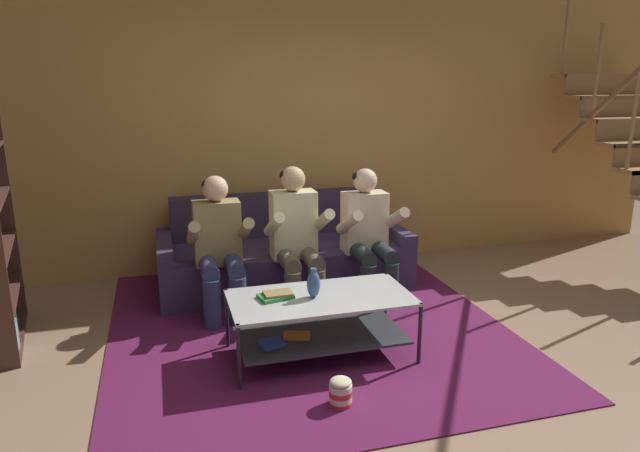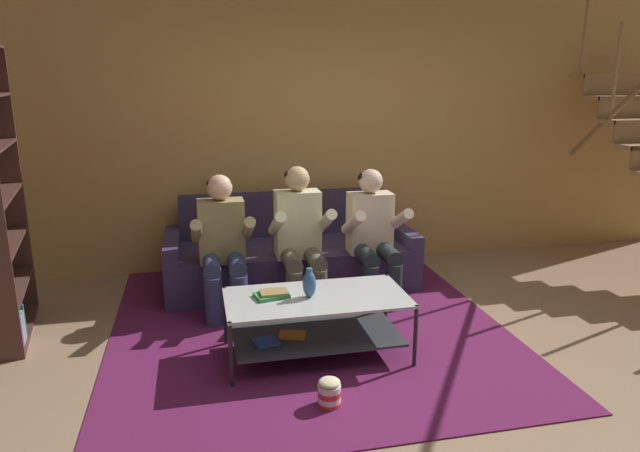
# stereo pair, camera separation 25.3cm
# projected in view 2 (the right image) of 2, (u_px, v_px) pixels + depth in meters

# --- Properties ---
(ground) EXTENTS (16.80, 16.80, 0.00)m
(ground) POSITION_uv_depth(u_px,v_px,m) (395.00, 371.00, 3.83)
(ground) COLOR #9A7C60
(back_partition) EXTENTS (8.40, 0.12, 2.90)m
(back_partition) POSITION_uv_depth(u_px,v_px,m) (318.00, 124.00, 5.78)
(back_partition) COLOR tan
(back_partition) RESTS_ON ground
(couch) EXTENTS (2.28, 0.94, 0.82)m
(couch) POSITION_uv_depth(u_px,v_px,m) (290.00, 256.00, 5.41)
(couch) COLOR #392E50
(couch) RESTS_ON ground
(person_seated_left) EXTENTS (0.50, 0.58, 1.14)m
(person_seated_left) POSITION_uv_depth(u_px,v_px,m) (222.00, 240.00, 4.66)
(person_seated_left) COLOR navy
(person_seated_left) RESTS_ON ground
(person_seated_middle) EXTENTS (0.50, 0.58, 1.19)m
(person_seated_middle) POSITION_uv_depth(u_px,v_px,m) (300.00, 233.00, 4.79)
(person_seated_middle) COLOR brown
(person_seated_middle) RESTS_ON ground
(person_seated_right) EXTENTS (0.50, 0.58, 1.14)m
(person_seated_right) POSITION_uv_depth(u_px,v_px,m) (373.00, 231.00, 4.93)
(person_seated_right) COLOR #222C2E
(person_seated_right) RESTS_ON ground
(coffee_table) EXTENTS (1.26, 0.64, 0.45)m
(coffee_table) POSITION_uv_depth(u_px,v_px,m) (315.00, 316.00, 3.96)
(coffee_table) COLOR #B8BCBD
(coffee_table) RESTS_ON ground
(area_rug) EXTENTS (3.00, 3.45, 0.01)m
(area_rug) POSITION_uv_depth(u_px,v_px,m) (304.00, 319.00, 4.64)
(area_rug) COLOR #5E1A47
(area_rug) RESTS_ON ground
(vase) EXTENTS (0.09, 0.09, 0.21)m
(vase) POSITION_uv_depth(u_px,v_px,m) (309.00, 284.00, 3.89)
(vase) COLOR #31598B
(vase) RESTS_ON coffee_table
(book_stack) EXTENTS (0.25, 0.20, 0.04)m
(book_stack) POSITION_uv_depth(u_px,v_px,m) (272.00, 294.00, 3.91)
(book_stack) COLOR green
(book_stack) RESTS_ON coffee_table
(popcorn_tub) EXTENTS (0.14, 0.14, 0.18)m
(popcorn_tub) POSITION_uv_depth(u_px,v_px,m) (329.00, 393.00, 3.39)
(popcorn_tub) COLOR red
(popcorn_tub) RESTS_ON ground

